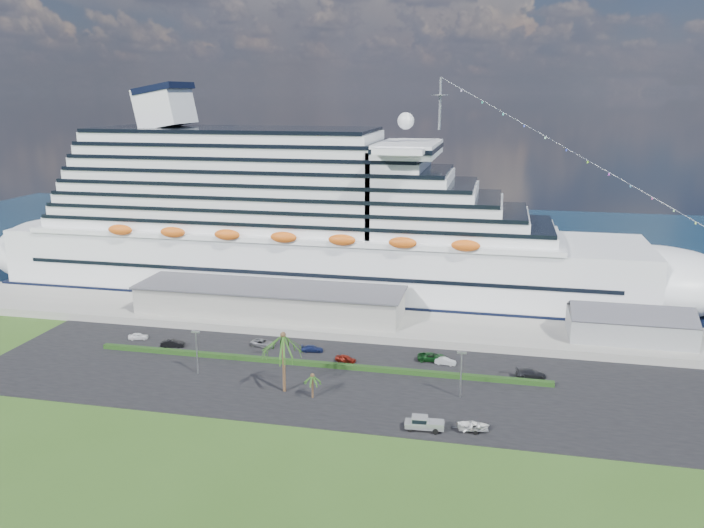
% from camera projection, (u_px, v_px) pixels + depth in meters
% --- Properties ---
extents(ground, '(420.00, 420.00, 0.00)m').
position_uv_depth(ground, '(335.00, 407.00, 113.27)').
color(ground, '#31531B').
rests_on(ground, ground).
extents(asphalt_lot, '(140.00, 38.00, 0.12)m').
position_uv_depth(asphalt_lot, '(349.00, 380.00, 123.68)').
color(asphalt_lot, black).
rests_on(asphalt_lot, ground).
extents(wharf, '(240.00, 20.00, 1.80)m').
position_uv_depth(wharf, '(378.00, 324.00, 150.96)').
color(wharf, gray).
rests_on(wharf, ground).
extents(water, '(420.00, 160.00, 0.02)m').
position_uv_depth(water, '(424.00, 243.00, 236.47)').
color(water, '#0A1E30').
rests_on(water, ground).
extents(cruise_ship, '(191.00, 38.00, 54.00)m').
position_uv_depth(cruise_ship, '(312.00, 230.00, 174.33)').
color(cruise_ship, silver).
rests_on(cruise_ship, ground).
extents(terminal_building, '(61.00, 15.00, 6.30)m').
position_uv_depth(terminal_building, '(269.00, 300.00, 155.14)').
color(terminal_building, gray).
rests_on(terminal_building, wharf).
extents(port_shed, '(24.00, 12.31, 7.37)m').
position_uv_depth(port_shed, '(630.00, 326.00, 139.33)').
color(port_shed, gray).
rests_on(port_shed, wharf).
extents(hedge, '(88.00, 1.10, 0.90)m').
position_uv_depth(hedge, '(314.00, 364.00, 129.95)').
color(hedge, black).
rests_on(hedge, asphalt_lot).
extents(lamp_post_left, '(1.60, 0.35, 8.27)m').
position_uv_depth(lamp_post_left, '(197.00, 347.00, 125.35)').
color(lamp_post_left, gray).
rests_on(lamp_post_left, asphalt_lot).
extents(lamp_post_right, '(1.60, 0.35, 8.27)m').
position_uv_depth(lamp_post_right, '(461.00, 369.00, 115.41)').
color(lamp_post_right, gray).
rests_on(lamp_post_right, asphalt_lot).
extents(palm_tall, '(8.82, 8.82, 11.13)m').
position_uv_depth(palm_tall, '(283.00, 342.00, 116.90)').
color(palm_tall, '#47301E').
rests_on(palm_tall, ground).
extents(palm_short, '(3.53, 3.53, 4.56)m').
position_uv_depth(palm_short, '(312.00, 378.00, 115.68)').
color(palm_short, '#47301E').
rests_on(palm_short, ground).
extents(parked_car_0, '(4.37, 2.74, 1.39)m').
position_uv_depth(parked_car_0, '(138.00, 336.00, 143.93)').
color(parked_car_0, white).
rests_on(parked_car_0, asphalt_lot).
extents(parked_car_1, '(4.91, 2.55, 1.54)m').
position_uv_depth(parked_car_1, '(173.00, 343.00, 139.64)').
color(parked_car_1, black).
rests_on(parked_car_1, asphalt_lot).
extents(parked_car_2, '(5.48, 3.32, 1.42)m').
position_uv_depth(parked_car_2, '(263.00, 343.00, 139.90)').
color(parked_car_2, gray).
rests_on(parked_car_2, asphalt_lot).
extents(parked_car_3, '(4.65, 2.44, 1.29)m').
position_uv_depth(parked_car_3, '(312.00, 349.00, 137.13)').
color(parked_car_3, '#151F4C').
rests_on(parked_car_3, asphalt_lot).
extents(parked_car_4, '(4.30, 2.48, 1.38)m').
position_uv_depth(parked_car_4, '(346.00, 359.00, 131.84)').
color(parked_car_4, maroon).
rests_on(parked_car_4, asphalt_lot).
extents(parked_car_5, '(4.10, 1.78, 1.31)m').
position_uv_depth(parked_car_5, '(445.00, 361.00, 130.54)').
color(parked_car_5, silver).
rests_on(parked_car_5, asphalt_lot).
extents(parked_car_6, '(5.91, 3.22, 1.57)m').
position_uv_depth(parked_car_6, '(432.00, 357.00, 132.41)').
color(parked_car_6, '#0D3612').
rests_on(parked_car_6, asphalt_lot).
extents(parked_car_7, '(5.58, 2.54, 1.58)m').
position_uv_depth(parked_car_7, '(531.00, 373.00, 124.62)').
color(parked_car_7, black).
rests_on(parked_car_7, asphalt_lot).
extents(pickup_truck, '(6.14, 2.55, 2.13)m').
position_uv_depth(pickup_truck, '(424.00, 423.00, 105.11)').
color(pickup_truck, black).
rests_on(pickup_truck, asphalt_lot).
extents(boat_trailer, '(5.79, 4.18, 1.61)m').
position_uv_depth(boat_trailer, '(473.00, 426.00, 104.48)').
color(boat_trailer, gray).
rests_on(boat_trailer, asphalt_lot).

